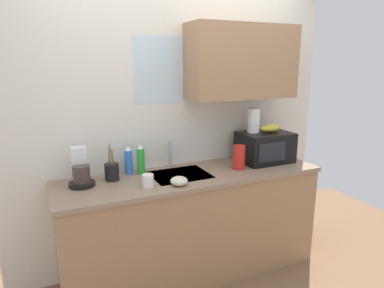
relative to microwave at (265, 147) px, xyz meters
name	(u,v)px	position (x,y,z in m)	size (l,w,h in m)	color
kitchen_wall_assembly	(189,112)	(-0.64, 0.26, 0.33)	(2.95, 0.42, 2.50)	silver
counter_unit	(192,223)	(-0.76, -0.05, -0.58)	(2.18, 0.63, 0.90)	#9E7551
sink_faucet	(170,154)	(-0.85, 0.19, -0.02)	(0.03, 0.03, 0.23)	#B2B5BA
microwave	(265,147)	(0.00, 0.00, 0.00)	(0.46, 0.35, 0.27)	black
banana_bunch	(270,128)	(0.05, 0.00, 0.17)	(0.20, 0.11, 0.07)	gold
paper_towel_roll	(254,120)	(-0.10, 0.05, 0.24)	(0.11, 0.11, 0.22)	white
coffee_maker	(81,171)	(-1.61, 0.06, -0.03)	(0.19, 0.21, 0.28)	black
dish_soap_bottle_green	(141,160)	(-1.13, 0.13, -0.02)	(0.06, 0.06, 0.25)	green
dish_soap_bottle_blue	(128,161)	(-1.23, 0.16, -0.02)	(0.06, 0.06, 0.23)	blue
cereal_canister	(239,157)	(-0.34, -0.10, -0.03)	(0.10, 0.10, 0.21)	red
mug_white	(148,181)	(-1.17, -0.19, -0.09)	(0.08, 0.08, 0.10)	white
utensil_crock	(112,171)	(-1.38, 0.07, -0.07)	(0.11, 0.11, 0.29)	black
small_bowl	(179,181)	(-0.95, -0.25, -0.10)	(0.13, 0.13, 0.07)	beige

